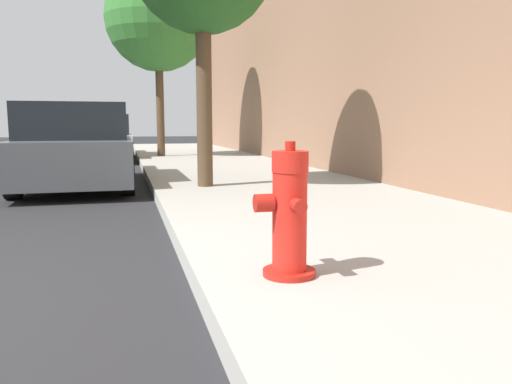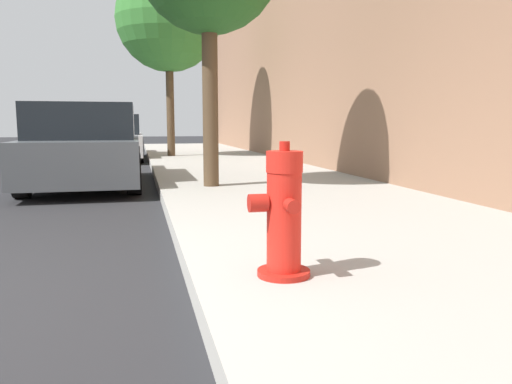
# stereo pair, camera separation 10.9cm
# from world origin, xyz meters

# --- Properties ---
(sidewalk_slab) EXTENTS (3.34, 40.00, 0.16)m
(sidewalk_slab) POSITION_xyz_m (3.48, 0.00, 0.08)
(sidewalk_slab) COLOR #A8A59E
(sidewalk_slab) RESTS_ON ground_plane
(fire_hydrant) EXTENTS (0.36, 0.38, 0.78)m
(fire_hydrant) POSITION_xyz_m (2.33, -0.11, 0.51)
(fire_hydrant) COLOR red
(fire_hydrant) RESTS_ON sidewalk_slab
(parked_car_near) EXTENTS (1.73, 3.94, 1.35)m
(parked_car_near) POSITION_xyz_m (0.70, 5.85, 0.65)
(parked_car_near) COLOR #4C5156
(parked_car_near) RESTS_ON ground_plane
(parked_car_mid) EXTENTS (1.83, 4.32, 1.29)m
(parked_car_mid) POSITION_xyz_m (0.76, 12.16, 0.63)
(parked_car_mid) COLOR silver
(parked_car_mid) RESTS_ON ground_plane
(street_tree_far) EXTENTS (2.81, 2.81, 5.10)m
(street_tree_far) POSITION_xyz_m (2.44, 11.29, 3.83)
(street_tree_far) COLOR brown
(street_tree_far) RESTS_ON sidewalk_slab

